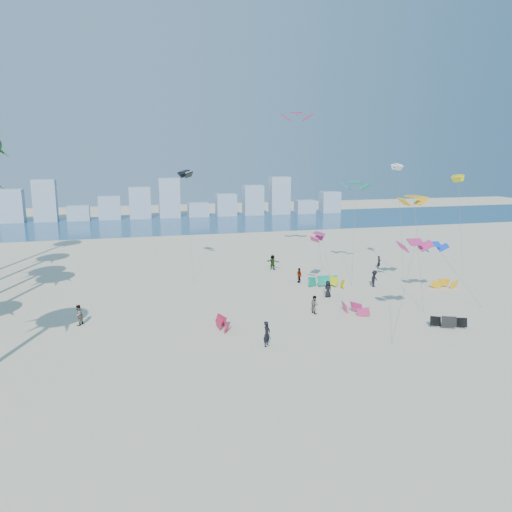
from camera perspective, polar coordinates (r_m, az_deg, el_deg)
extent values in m
plane|color=beige|center=(29.41, 2.51, -15.13)|extent=(220.00, 220.00, 0.00)
plane|color=navy|center=(98.24, -10.21, 3.70)|extent=(220.00, 220.00, 0.00)
imported|color=black|center=(34.99, 1.27, -8.99)|extent=(0.77, 0.79, 1.83)
imported|color=gray|center=(42.28, 6.77, -5.60)|extent=(0.79, 0.90, 1.55)
imported|color=black|center=(47.14, 8.33, -3.80)|extent=(0.85, 0.62, 1.59)
imported|color=gray|center=(52.15, 5.01, -2.23)|extent=(0.54, 0.98, 1.58)
imported|color=black|center=(51.71, 13.54, -2.57)|extent=(1.25, 1.15, 1.69)
imported|color=gray|center=(57.76, 1.94, -0.73)|extent=(1.58, 1.45, 1.76)
imported|color=black|center=(60.08, 14.05, -0.70)|extent=(0.67, 0.62, 1.54)
imported|color=gray|center=(41.54, -19.88, -6.46)|extent=(0.97, 1.03, 1.67)
cylinder|color=#595959|center=(47.86, 7.57, -1.07)|extent=(0.72, 3.57, 5.62)
cylinder|color=#595959|center=(53.24, 11.27, 2.66)|extent=(2.34, 4.67, 10.30)
cylinder|color=#595959|center=(45.71, 18.30, 0.38)|extent=(0.82, 3.91, 9.59)
cylinder|color=#595959|center=(53.57, -7.75, 3.48)|extent=(0.03, 5.29, 11.49)
cylinder|color=#595959|center=(55.21, 16.42, 3.75)|extent=(0.04, 2.72, 12.25)
cylinder|color=#595959|center=(47.99, 22.33, -2.09)|extent=(2.57, 4.01, 5.18)
cylinder|color=#595959|center=(56.70, 6.65, 7.26)|extent=(2.25, 5.73, 18.00)
cylinder|color=#595959|center=(59.83, 22.59, 3.30)|extent=(0.96, 3.53, 11.01)
cylinder|color=#595959|center=(37.67, 16.76, -3.96)|extent=(2.85, 2.20, 6.88)
cube|color=#9EADBF|center=(109.63, -26.41, 5.22)|extent=(4.40, 3.00, 6.60)
cube|color=#9EADBF|center=(108.50, -23.23, 5.91)|extent=(4.40, 3.00, 8.40)
cube|color=#9EADBF|center=(108.05, -19.86, 4.70)|extent=(4.40, 3.00, 3.00)
cube|color=#9EADBF|center=(107.61, -16.59, 5.36)|extent=(4.40, 3.00, 4.80)
cube|color=#9EADBF|center=(107.53, -13.30, 6.01)|extent=(4.40, 3.00, 6.60)
cube|color=#9EADBF|center=(107.81, -10.01, 6.64)|extent=(4.40, 3.00, 8.40)
cube|color=#9EADBF|center=(108.78, -6.70, 5.35)|extent=(4.40, 3.00, 3.00)
cube|color=#9EADBF|center=(109.75, -3.49, 5.93)|extent=(4.40, 3.00, 4.80)
cube|color=#9EADBF|center=(111.06, -0.34, 6.49)|extent=(4.40, 3.00, 6.60)
cube|color=#9EADBF|center=(112.71, 2.73, 7.01)|extent=(4.40, 3.00, 8.40)
cube|color=#9EADBF|center=(114.99, 5.68, 5.71)|extent=(4.40, 3.00, 3.00)
cube|color=#9EADBF|center=(117.22, 8.54, 6.19)|extent=(4.40, 3.00, 4.80)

